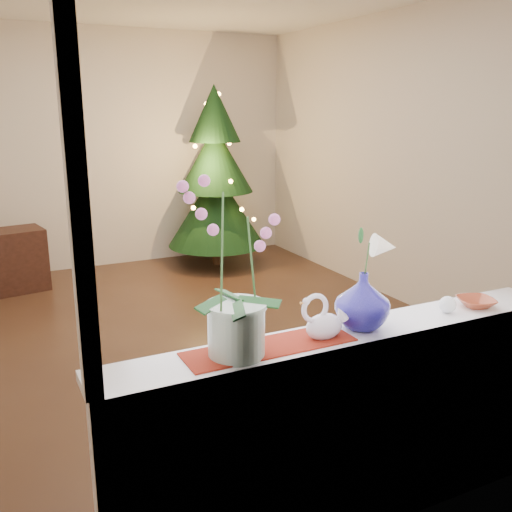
{
  "coord_description": "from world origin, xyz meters",
  "views": [
    {
      "loc": [
        -1.35,
        -4.21,
        1.84
      ],
      "look_at": [
        0.04,
        -1.4,
        1.01
      ],
      "focal_mm": 40.0,
      "sensor_mm": 36.0,
      "label": 1
    }
  ],
  "objects_px": {
    "paperweight": "(448,305)",
    "amber_dish": "(476,303)",
    "swan": "(324,317)",
    "side_table": "(0,262)",
    "orchid_pot": "(236,268)",
    "xmas_tree": "(215,177)",
    "blue_vase": "(363,296)"
  },
  "relations": [
    {
      "from": "xmas_tree",
      "to": "orchid_pot",
      "type": "bearing_deg",
      "value": -111.35
    },
    {
      "from": "orchid_pot",
      "to": "amber_dish",
      "type": "relative_size",
      "value": 4.76
    },
    {
      "from": "blue_vase",
      "to": "xmas_tree",
      "type": "xyz_separation_m",
      "value": [
        1.09,
        4.29,
        -0.02
      ]
    },
    {
      "from": "amber_dish",
      "to": "paperweight",
      "type": "bearing_deg",
      "value": -179.4
    },
    {
      "from": "paperweight",
      "to": "amber_dish",
      "type": "bearing_deg",
      "value": 0.6
    },
    {
      "from": "xmas_tree",
      "to": "amber_dish",
      "type": "bearing_deg",
      "value": -95.91
    },
    {
      "from": "orchid_pot",
      "to": "side_table",
      "type": "distance_m",
      "value": 4.43
    },
    {
      "from": "orchid_pot",
      "to": "amber_dish",
      "type": "height_order",
      "value": "orchid_pot"
    },
    {
      "from": "blue_vase",
      "to": "side_table",
      "type": "relative_size",
      "value": 0.33
    },
    {
      "from": "paperweight",
      "to": "xmas_tree",
      "type": "height_order",
      "value": "xmas_tree"
    },
    {
      "from": "swan",
      "to": "amber_dish",
      "type": "distance_m",
      "value": 0.86
    },
    {
      "from": "orchid_pot",
      "to": "swan",
      "type": "xyz_separation_m",
      "value": [
        0.39,
        -0.01,
        -0.25
      ]
    },
    {
      "from": "swan",
      "to": "xmas_tree",
      "type": "xyz_separation_m",
      "value": [
        1.3,
        4.32,
        0.03
      ]
    },
    {
      "from": "xmas_tree",
      "to": "side_table",
      "type": "relative_size",
      "value": 2.45
    },
    {
      "from": "xmas_tree",
      "to": "side_table",
      "type": "bearing_deg",
      "value": -178.94
    },
    {
      "from": "blue_vase",
      "to": "side_table",
      "type": "height_order",
      "value": "blue_vase"
    },
    {
      "from": "amber_dish",
      "to": "side_table",
      "type": "relative_size",
      "value": 0.17
    },
    {
      "from": "amber_dish",
      "to": "side_table",
      "type": "bearing_deg",
      "value": 114.2
    },
    {
      "from": "orchid_pot",
      "to": "swan",
      "type": "distance_m",
      "value": 0.46
    },
    {
      "from": "side_table",
      "to": "xmas_tree",
      "type": "bearing_deg",
      "value": -8.47
    },
    {
      "from": "orchid_pot",
      "to": "blue_vase",
      "type": "height_order",
      "value": "orchid_pot"
    },
    {
      "from": "blue_vase",
      "to": "paperweight",
      "type": "bearing_deg",
      "value": -3.33
    },
    {
      "from": "paperweight",
      "to": "xmas_tree",
      "type": "distance_m",
      "value": 4.37
    },
    {
      "from": "orchid_pot",
      "to": "blue_vase",
      "type": "bearing_deg",
      "value": 1.92
    },
    {
      "from": "swan",
      "to": "xmas_tree",
      "type": "relative_size",
      "value": 0.11
    },
    {
      "from": "swan",
      "to": "side_table",
      "type": "xyz_separation_m",
      "value": [
        -1.07,
        4.28,
        -0.7
      ]
    },
    {
      "from": "swan",
      "to": "side_table",
      "type": "relative_size",
      "value": 0.26
    },
    {
      "from": "blue_vase",
      "to": "paperweight",
      "type": "xyz_separation_m",
      "value": [
        0.46,
        -0.03,
        -0.1
      ]
    },
    {
      "from": "orchid_pot",
      "to": "paperweight",
      "type": "bearing_deg",
      "value": -0.37
    },
    {
      "from": "swan",
      "to": "blue_vase",
      "type": "distance_m",
      "value": 0.22
    },
    {
      "from": "paperweight",
      "to": "xmas_tree",
      "type": "xyz_separation_m",
      "value": [
        0.63,
        4.32,
        0.08
      ]
    },
    {
      "from": "paperweight",
      "to": "amber_dish",
      "type": "xyz_separation_m",
      "value": [
        0.18,
        0.0,
        -0.02
      ]
    }
  ]
}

